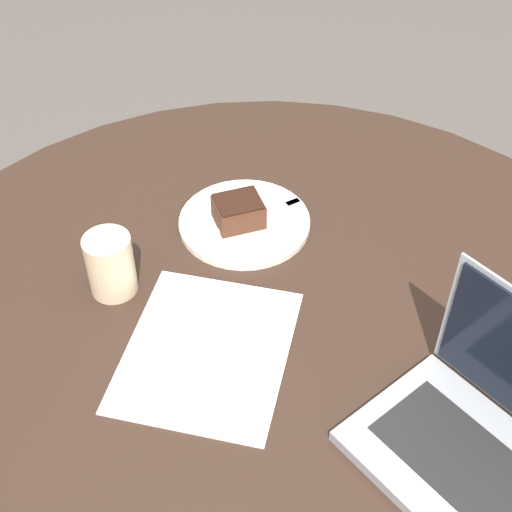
# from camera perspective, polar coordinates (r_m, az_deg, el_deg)

# --- Properties ---
(dining_table) EXTENTS (1.31, 1.31, 0.71)m
(dining_table) POSITION_cam_1_polar(r_m,az_deg,el_deg) (1.18, 1.00, -9.66)
(dining_table) COLOR black
(dining_table) RESTS_ON ground_plane
(paper_document) EXTENTS (0.32, 0.29, 0.00)m
(paper_document) POSITION_cam_1_polar(r_m,az_deg,el_deg) (1.06, -3.91, -7.52)
(paper_document) COLOR white
(paper_document) RESTS_ON dining_table
(plate) EXTENTS (0.23, 0.23, 0.01)m
(plate) POSITION_cam_1_polar(r_m,az_deg,el_deg) (1.25, -0.93, 2.70)
(plate) COLOR silver
(plate) RESTS_ON dining_table
(cake_slice) EXTENTS (0.10, 0.10, 0.05)m
(cake_slice) POSITION_cam_1_polar(r_m,az_deg,el_deg) (1.23, -1.41, 3.59)
(cake_slice) COLOR #472619
(cake_slice) RESTS_ON plate
(fork) EXTENTS (0.15, 0.11, 0.00)m
(fork) POSITION_cam_1_polar(r_m,az_deg,el_deg) (1.26, 0.94, 3.50)
(fork) COLOR silver
(fork) RESTS_ON plate
(coffee_glass) EXTENTS (0.07, 0.07, 0.11)m
(coffee_glass) POSITION_cam_1_polar(r_m,az_deg,el_deg) (1.13, -11.56, -0.68)
(coffee_glass) COLOR #C6AD89
(coffee_glass) RESTS_ON dining_table
(laptop) EXTENTS (0.32, 0.36, 0.22)m
(laptop) POSITION_cam_1_polar(r_m,az_deg,el_deg) (0.97, 18.17, -14.20)
(laptop) COLOR gray
(laptop) RESTS_ON dining_table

